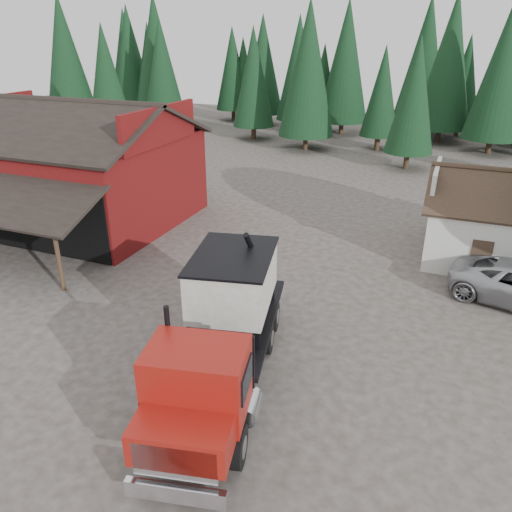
% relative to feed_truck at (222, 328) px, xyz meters
% --- Properties ---
extents(ground, '(120.00, 120.00, 0.00)m').
position_rel_feed_truck_xyz_m(ground, '(-3.77, 1.01, -2.09)').
color(ground, '#403832').
rests_on(ground, ground).
extents(red_barn, '(12.80, 13.63, 7.18)m').
position_rel_feed_truck_xyz_m(red_barn, '(-14.77, 10.91, 0.61)').
color(red_barn, maroon).
rests_on(red_barn, ground).
extents(conifer_backdrop, '(76.00, 16.00, 16.00)m').
position_rel_feed_truck_xyz_m(conifer_backdrop, '(-3.77, 43.01, -2.09)').
color(conifer_backdrop, black).
rests_on(conifer_backdrop, ground).
extents(near_pine_a, '(4.40, 4.40, 11.40)m').
position_rel_feed_truck_xyz_m(near_pine_a, '(-25.77, 29.01, 4.30)').
color(near_pine_a, '#382619').
rests_on(near_pine_a, ground).
extents(near_pine_b, '(3.96, 3.96, 10.40)m').
position_rel_feed_truck_xyz_m(near_pine_b, '(2.23, 31.01, 3.80)').
color(near_pine_b, '#382619').
rests_on(near_pine_b, ground).
extents(near_pine_d, '(5.28, 5.28, 13.40)m').
position_rel_feed_truck_xyz_m(near_pine_d, '(-7.77, 35.01, 5.31)').
color(near_pine_d, '#382619').
rests_on(near_pine_d, ground).
extents(feed_truck, '(4.63, 10.21, 4.46)m').
position_rel_feed_truck_xyz_m(feed_truck, '(0.00, 0.00, 0.00)').
color(feed_truck, black).
rests_on(feed_truck, ground).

